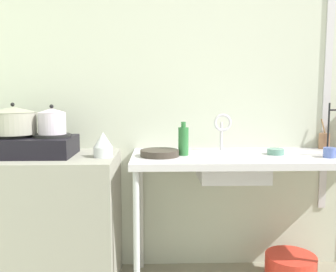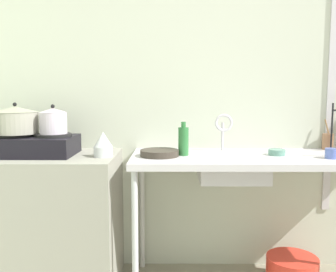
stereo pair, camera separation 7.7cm
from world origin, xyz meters
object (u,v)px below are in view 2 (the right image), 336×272
object	(u,v)px
frying_pan	(159,153)
bottle_by_sink	(183,141)
sink_basin	(232,168)
bucket_on_floor	(292,271)
faucet	(223,126)
cup_by_rack	(331,153)
utensil_jar	(328,141)
stove	(35,145)
small_bowl_on_drainboard	(277,152)
percolator	(103,145)
pot_on_left_burner	(15,120)
pot_on_right_burner	(53,121)

from	to	relation	value
frying_pan	bottle_by_sink	distance (m)	0.17
sink_basin	bucket_on_floor	size ratio (longest dim) A/B	1.26
faucet	cup_by_rack	size ratio (longest dim) A/B	3.41
faucet	utensil_jar	xyz separation A→B (m)	(0.73, 0.09, -0.11)
frying_pan	cup_by_rack	xyz separation A→B (m)	(1.01, -0.08, 0.01)
frying_pan	sink_basin	bearing A→B (deg)	3.56
sink_basin	frying_pan	bearing A→B (deg)	-176.44
faucet	bucket_on_floor	world-z (taller)	faucet
stove	faucet	xyz separation A→B (m)	(1.19, 0.16, 0.10)
sink_basin	cup_by_rack	bearing A→B (deg)	-10.58
sink_basin	small_bowl_on_drainboard	xyz separation A→B (m)	(0.28, 0.02, 0.09)
percolator	pot_on_left_burner	bearing A→B (deg)	174.14
pot_on_left_burner	percolator	world-z (taller)	pot_on_left_burner
small_bowl_on_drainboard	bottle_by_sink	xyz separation A→B (m)	(-0.58, -0.01, 0.07)
bottle_by_sink	bucket_on_floor	world-z (taller)	bottle_by_sink
pot_on_right_burner	sink_basin	world-z (taller)	pot_on_right_burner
pot_on_left_burner	bucket_on_floor	world-z (taller)	pot_on_left_burner
sink_basin	small_bowl_on_drainboard	world-z (taller)	small_bowl_on_drainboard
pot_on_left_burner	frying_pan	size ratio (longest dim) A/B	1.16
utensil_jar	stove	bearing A→B (deg)	-172.74
pot_on_left_burner	utensil_jar	bearing A→B (deg)	6.85
sink_basin	cup_by_rack	distance (m)	0.58
utensil_jar	small_bowl_on_drainboard	bearing A→B (deg)	-150.48
bottle_by_sink	utensil_jar	xyz separation A→B (m)	(1.00, 0.25, -0.03)
frying_pan	utensil_jar	world-z (taller)	utensil_jar
pot_on_right_burner	bucket_on_floor	bearing A→B (deg)	0.31
pot_on_left_burner	small_bowl_on_drainboard	distance (m)	1.63
stove	small_bowl_on_drainboard	size ratio (longest dim) A/B	4.64
faucet	small_bowl_on_drainboard	size ratio (longest dim) A/B	2.39
faucet	utensil_jar	world-z (taller)	faucet
cup_by_rack	bottle_by_sink	distance (m)	0.88
stove	utensil_jar	distance (m)	1.93
percolator	utensil_jar	bearing A→B (deg)	11.44
faucet	bottle_by_sink	xyz separation A→B (m)	(-0.27, -0.16, -0.08)
percolator	pot_on_right_burner	bearing A→B (deg)	169.88
small_bowl_on_drainboard	bucket_on_floor	distance (m)	0.79
pot_on_left_burner	bottle_by_sink	bearing A→B (deg)	-0.06
utensil_jar	bucket_on_floor	world-z (taller)	utensil_jar
pot_on_left_burner	sink_basin	bearing A→B (deg)	-0.29
percolator	frying_pan	world-z (taller)	percolator
percolator	sink_basin	size ratio (longest dim) A/B	0.36
small_bowl_on_drainboard	frying_pan	bearing A→B (deg)	-176.58
stove	percolator	size ratio (longest dim) A/B	3.22
pot_on_left_burner	frying_pan	xyz separation A→B (m)	(0.89, -0.03, -0.20)
sink_basin	frying_pan	xyz separation A→B (m)	(-0.45, -0.03, 0.10)
pot_on_left_burner	pot_on_right_burner	xyz separation A→B (m)	(0.23, 0.00, -0.01)
small_bowl_on_drainboard	pot_on_left_burner	bearing A→B (deg)	-179.69
pot_on_left_burner	bucket_on_floor	distance (m)	2.00
pot_on_left_burner	pot_on_right_burner	distance (m)	0.23
stove	pot_on_left_burner	distance (m)	0.19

